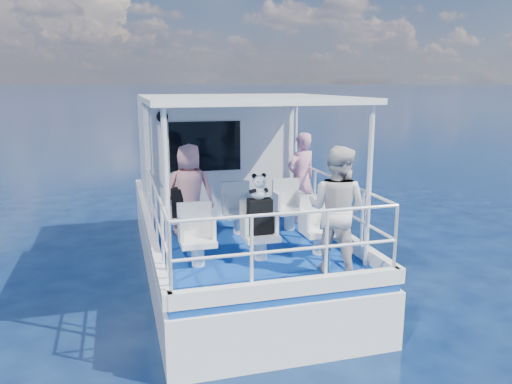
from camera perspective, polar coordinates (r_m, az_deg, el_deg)
ground at (r=8.55m, az=-1.61°, el=-10.91°), size 2000.00×2000.00×0.00m
hull at (r=9.45m, az=-3.10°, el=-8.59°), size 3.00×7.00×1.60m
deck at (r=9.18m, az=-3.16°, el=-3.62°), size 2.90×6.90×0.10m
cabin at (r=10.19m, az=-4.83°, el=4.57°), size 2.85×2.00×2.20m
canopy at (r=7.66m, az=-1.38°, el=10.60°), size 3.00×3.20×0.08m
canopy_posts at (r=7.73m, az=-1.24°, el=2.11°), size 2.77×2.97×2.20m
railings at (r=7.56m, az=-0.61°, el=-2.79°), size 2.84×3.59×1.00m
seat_port_fwd at (r=8.21m, az=-8.11°, el=-3.93°), size 0.48×0.46×0.38m
seat_center_fwd at (r=8.36m, az=-1.98°, el=-3.50°), size 0.48×0.46×0.38m
seat_stbd_fwd at (r=8.61m, az=3.85°, el=-3.06°), size 0.48×0.46×0.38m
seat_port_aft at (r=6.98m, az=-6.67°, el=-6.84°), size 0.48×0.46×0.38m
seat_center_aft at (r=7.16m, az=0.49°, el=-6.24°), size 0.48×0.46×0.38m
seat_stbd_aft at (r=7.45m, az=7.19°, el=-5.60°), size 0.48×0.46×0.38m
passenger_port_fwd at (r=8.01m, az=-7.58°, el=-0.01°), size 0.65×0.52×1.55m
passenger_stbd_fwd at (r=8.95m, az=5.19°, el=1.60°), size 0.69×0.57×1.62m
passenger_stbd_aft at (r=6.64m, az=9.21°, el=-2.02°), size 1.03×1.04×1.69m
backpack_port at (r=8.04m, az=-8.41°, el=-1.16°), size 0.36×0.20×0.47m
backpack_center at (r=7.04m, az=0.42°, el=-2.81°), size 0.34×0.19×0.51m
compact_camera at (r=7.99m, az=-8.48°, el=0.69°), size 0.10×0.06×0.06m
panda at (r=6.93m, az=0.33°, el=0.64°), size 0.24×0.20×0.36m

